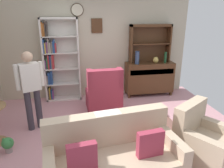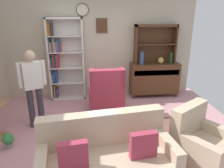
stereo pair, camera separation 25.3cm
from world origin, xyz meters
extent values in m
cube|color=#C68C93|center=(0.00, 0.00, -0.01)|extent=(5.40, 4.60, 0.02)
cube|color=#BCB299|center=(0.00, 2.13, 1.40)|extent=(5.00, 0.06, 2.80)
cylinder|color=beige|center=(-0.44, 2.08, 2.27)|extent=(0.28, 0.03, 0.28)
torus|color=#382314|center=(-0.44, 2.08, 2.27)|extent=(0.31, 0.02, 0.31)
cube|color=#4C2D19|center=(0.04, 2.08, 1.89)|extent=(0.28, 0.03, 0.36)
cube|color=brown|center=(0.20, -0.30, 0.00)|extent=(2.47, 1.73, 0.01)
cube|color=silver|center=(-1.33, 1.93, 1.05)|extent=(0.04, 0.30, 2.10)
cube|color=silver|center=(-0.47, 1.93, 1.05)|extent=(0.04, 0.30, 2.10)
cube|color=silver|center=(-0.90, 1.93, 2.08)|extent=(0.90, 0.30, 0.04)
cube|color=silver|center=(-0.90, 1.93, 0.02)|extent=(0.90, 0.30, 0.04)
cube|color=silver|center=(-0.90, 2.07, 1.05)|extent=(0.90, 0.01, 2.10)
cube|color=silver|center=(-0.90, 1.93, 0.44)|extent=(0.86, 0.30, 0.02)
cube|color=#3F3833|center=(-1.29, 1.91, 0.20)|extent=(0.03, 0.19, 0.29)
cube|color=gold|center=(-1.26, 1.91, 0.20)|extent=(0.02, 0.21, 0.31)
cube|color=#284C8C|center=(-1.22, 1.91, 0.17)|extent=(0.04, 0.14, 0.24)
cube|color=#723F7F|center=(-1.18, 1.91, 0.16)|extent=(0.02, 0.21, 0.22)
cube|color=silver|center=(-0.90, 1.93, 0.85)|extent=(0.86, 0.30, 0.02)
cube|color=gray|center=(-1.29, 1.91, 0.57)|extent=(0.03, 0.15, 0.23)
cube|color=#284C8C|center=(-1.25, 1.91, 0.61)|extent=(0.04, 0.17, 0.31)
cube|color=#284C8C|center=(-1.21, 1.91, 0.60)|extent=(0.02, 0.14, 0.30)
cube|color=#284C8C|center=(-1.18, 1.91, 0.63)|extent=(0.03, 0.19, 0.36)
cube|color=silver|center=(-0.90, 1.93, 1.25)|extent=(0.86, 0.30, 0.02)
cube|color=#723F7F|center=(-1.29, 1.91, 0.97)|extent=(0.02, 0.15, 0.23)
cube|color=#337247|center=(-1.25, 1.91, 1.00)|extent=(0.04, 0.13, 0.28)
cube|color=#B22D33|center=(-1.22, 1.91, 1.03)|extent=(0.03, 0.20, 0.35)
cube|color=#284C8C|center=(-1.18, 1.91, 1.03)|extent=(0.04, 0.13, 0.34)
cube|color=gray|center=(-1.14, 1.91, 1.02)|extent=(0.02, 0.12, 0.33)
cube|color=#B22D33|center=(-1.11, 1.91, 1.03)|extent=(0.04, 0.20, 0.35)
cube|color=silver|center=(-0.90, 1.93, 1.66)|extent=(0.86, 0.30, 0.02)
cube|color=#284C8C|center=(-1.29, 1.91, 1.43)|extent=(0.03, 0.21, 0.34)
cube|color=gold|center=(-1.26, 1.91, 1.39)|extent=(0.03, 0.21, 0.25)
cube|color=#723F7F|center=(-1.22, 1.91, 1.39)|extent=(0.04, 0.11, 0.26)
cube|color=gray|center=(-1.19, 1.91, 1.44)|extent=(0.03, 0.14, 0.35)
cube|color=gray|center=(-1.15, 1.91, 1.39)|extent=(0.04, 0.18, 0.26)
cube|color=gray|center=(-1.10, 1.91, 1.40)|extent=(0.03, 0.13, 0.28)
cube|color=#284C8C|center=(-1.07, 1.91, 1.40)|extent=(0.02, 0.17, 0.28)
cube|color=#284C8C|center=(-1.05, 1.91, 1.43)|extent=(0.03, 0.19, 0.33)
cube|color=#B22D33|center=(-1.02, 1.91, 1.38)|extent=(0.03, 0.15, 0.23)
cube|color=#CC7233|center=(-1.29, 1.91, 1.83)|extent=(0.03, 0.14, 0.33)
cube|color=#CC7233|center=(-1.26, 1.91, 1.81)|extent=(0.04, 0.11, 0.30)
cube|color=#3F3833|center=(-1.22, 1.91, 1.81)|extent=(0.02, 0.22, 0.29)
cube|color=#3F3833|center=(-1.18, 1.91, 1.84)|extent=(0.03, 0.17, 0.34)
cube|color=#4C2D19|center=(1.43, 1.86, 0.51)|extent=(1.30, 0.45, 0.82)
cube|color=#4C2D19|center=(0.83, 1.69, 0.05)|extent=(0.06, 0.06, 0.10)
cube|color=#4C2D19|center=(2.03, 1.69, 0.05)|extent=(0.06, 0.06, 0.10)
cube|color=#4C2D19|center=(0.83, 2.04, 0.05)|extent=(0.06, 0.06, 0.10)
cube|color=#4C2D19|center=(2.03, 2.04, 0.05)|extent=(0.06, 0.06, 0.10)
cube|color=#3D2414|center=(1.43, 1.64, 0.71)|extent=(1.20, 0.01, 0.14)
cube|color=#4C2D19|center=(0.90, 1.94, 1.42)|extent=(0.04, 0.26, 1.00)
cube|color=#4C2D19|center=(1.96, 1.94, 1.42)|extent=(0.04, 0.26, 1.00)
cube|color=#4C2D19|center=(1.43, 1.94, 1.89)|extent=(1.10, 0.26, 0.06)
cube|color=#4C2D19|center=(1.43, 1.94, 1.42)|extent=(1.06, 0.26, 0.02)
cube|color=#4C2D19|center=(1.43, 2.06, 1.42)|extent=(1.10, 0.01, 1.00)
cylinder|color=#33476B|center=(1.04, 1.78, 1.09)|extent=(0.11, 0.11, 0.33)
ellipsoid|color=tan|center=(1.56, 1.79, 1.01)|extent=(0.15, 0.15, 0.17)
cylinder|color=#194223|center=(1.82, 1.77, 1.07)|extent=(0.07, 0.07, 0.29)
cube|color=#C6AD8E|center=(-0.15, -0.86, 0.66)|extent=(1.81, 0.44, 0.48)
cube|color=#C6AD8E|center=(0.72, -1.08, 0.30)|extent=(0.25, 0.86, 0.60)
cube|color=#A33347|center=(-0.53, -1.37, 0.60)|extent=(0.37, 0.15, 0.36)
cube|color=#A33347|center=(0.36, -1.25, 0.60)|extent=(0.37, 0.15, 0.36)
cube|color=white|center=(-0.15, -0.86, 0.90)|extent=(0.38, 0.23, 0.00)
cube|color=#C6AD8E|center=(1.39, -0.95, 0.20)|extent=(1.06, 1.07, 0.40)
cube|color=#C6AD8E|center=(1.22, -0.70, 0.64)|extent=(0.72, 0.57, 0.48)
cube|color=#C6AD8E|center=(1.14, -1.12, 0.28)|extent=(0.55, 0.73, 0.55)
cube|color=#C6AD8E|center=(1.64, -0.78, 0.28)|extent=(0.55, 0.73, 0.55)
cube|color=#A33347|center=(0.06, 1.17, 0.21)|extent=(0.81, 0.83, 0.42)
cube|color=#A33347|center=(0.07, 0.87, 0.74)|extent=(0.79, 0.23, 0.63)
cube|color=#A33347|center=(0.40, 0.92, 0.83)|extent=(0.11, 0.28, 0.44)
cube|color=#A33347|center=(-0.28, 0.89, 0.83)|extent=(0.11, 0.28, 0.44)
cylinder|color=gray|center=(-1.73, -0.24, 0.05)|extent=(0.11, 0.11, 0.09)
sphere|color=#387F42|center=(-1.73, -0.24, 0.17)|extent=(0.19, 0.19, 0.19)
ellipsoid|color=#387F42|center=(-1.67, -0.27, 0.19)|extent=(0.06, 0.03, 0.14)
ellipsoid|color=#387F42|center=(-1.80, -0.21, 0.19)|extent=(0.06, 0.03, 0.14)
cylinder|color=#38333D|center=(-1.49, 0.45, 0.41)|extent=(0.16, 0.16, 0.82)
cylinder|color=#38333D|center=(-1.33, 0.53, 0.41)|extent=(0.16, 0.16, 0.82)
cube|color=silver|center=(-1.41, 0.49, 1.08)|extent=(0.39, 0.32, 0.52)
sphere|color=tan|center=(-1.41, 0.49, 1.46)|extent=(0.26, 0.26, 0.20)
cylinder|color=silver|center=(-1.61, 0.40, 1.11)|extent=(0.11, 0.11, 0.48)
cylinder|color=silver|center=(-1.21, 0.58, 1.11)|extent=(0.11, 0.11, 0.48)
camera|label=1|loc=(-0.54, -3.49, 2.24)|focal=34.00mm
camera|label=2|loc=(-0.29, -3.53, 2.24)|focal=34.00mm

